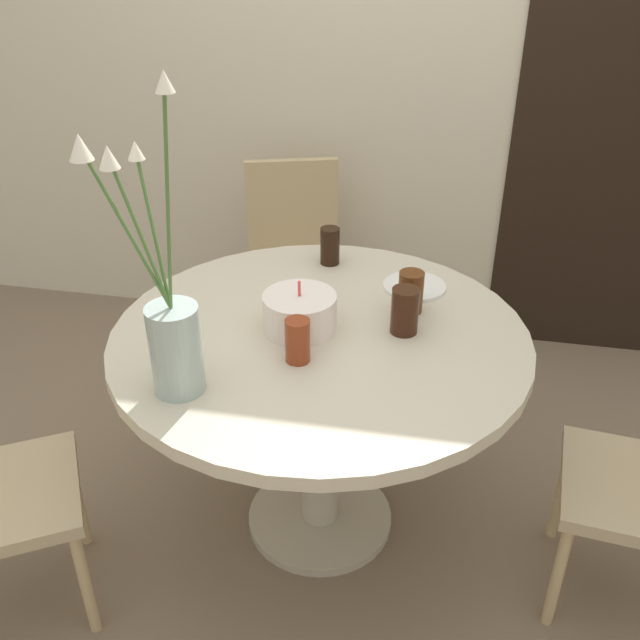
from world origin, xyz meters
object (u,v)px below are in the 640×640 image
at_px(chair_left_flank, 295,259).
at_px(drink_glass_2, 411,292).
at_px(birthday_cake, 300,312).
at_px(drink_glass_0, 405,311).
at_px(side_plate, 414,286).
at_px(flower_vase, 170,331).
at_px(drink_glass_1, 298,340).
at_px(drink_glass_3, 330,246).

bearing_deg(chair_left_flank, drink_glass_2, -72.82).
xyz_separation_m(birthday_cake, drink_glass_0, (0.29, 0.04, 0.01)).
bearing_deg(chair_left_flank, side_plate, -66.77).
bearing_deg(birthday_cake, drink_glass_0, 8.13).
xyz_separation_m(birthday_cake, flower_vase, (-0.24, -0.34, 0.12)).
height_order(flower_vase, drink_glass_2, flower_vase).
relative_size(birthday_cake, drink_glass_2, 1.66).
height_order(drink_glass_0, drink_glass_1, drink_glass_0).
xyz_separation_m(birthday_cake, drink_glass_2, (0.30, 0.16, 0.01)).
distance_m(birthday_cake, drink_glass_2, 0.34).
xyz_separation_m(chair_left_flank, drink_glass_3, (0.24, -0.50, 0.31)).
relative_size(drink_glass_1, drink_glass_3, 0.97).
relative_size(chair_left_flank, drink_glass_3, 7.08).
bearing_deg(drink_glass_0, chair_left_flank, 120.49).
relative_size(flower_vase, drink_glass_0, 5.85).
height_order(side_plate, drink_glass_3, drink_glass_3).
distance_m(chair_left_flank, birthday_cake, 1.01).
bearing_deg(drink_glass_0, drink_glass_1, -142.60).
xyz_separation_m(side_plate, drink_glass_0, (-0.01, -0.27, 0.06)).
height_order(side_plate, drink_glass_1, drink_glass_1).
bearing_deg(drink_glass_2, drink_glass_0, -92.79).
bearing_deg(side_plate, drink_glass_0, -91.71).
distance_m(flower_vase, drink_glass_0, 0.66).
relative_size(flower_vase, drink_glass_1, 6.48).
xyz_separation_m(flower_vase, drink_glass_1, (0.27, 0.18, -0.11)).
relative_size(flower_vase, drink_glass_2, 6.26).
height_order(birthday_cake, drink_glass_1, birthday_cake).
xyz_separation_m(chair_left_flank, birthday_cake, (0.24, -0.93, 0.30)).
height_order(chair_left_flank, side_plate, chair_left_flank).
xyz_separation_m(drink_glass_1, drink_glass_3, (-0.02, 0.59, 0.00)).
distance_m(flower_vase, side_plate, 0.86).
relative_size(side_plate, drink_glass_1, 1.63).
height_order(chair_left_flank, drink_glass_3, chair_left_flank).
height_order(birthday_cake, drink_glass_0, birthday_cake).
height_order(drink_glass_0, drink_glass_3, drink_glass_0).
relative_size(birthday_cake, side_plate, 1.05).
bearing_deg(drink_glass_0, drink_glass_3, 126.01).
relative_size(chair_left_flank, drink_glass_0, 6.58).
height_order(chair_left_flank, drink_glass_1, chair_left_flank).
xyz_separation_m(birthday_cake, drink_glass_1, (0.03, -0.16, 0.01)).
distance_m(flower_vase, drink_glass_1, 0.34).
bearing_deg(drink_glass_2, drink_glass_3, 137.11).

